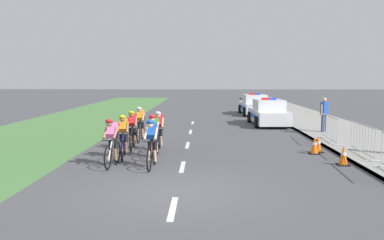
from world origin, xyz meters
name	(u,v)px	position (x,y,z in m)	size (l,w,h in m)	color
ground_plane	(177,191)	(0.00, 0.00, 0.00)	(160.00, 160.00, 0.00)	#4C4C51
sidewalk_slab	(320,124)	(7.52, 14.00, 0.06)	(4.06, 60.00, 0.12)	gray
kerb_edge	(287,123)	(5.57, 14.00, 0.07)	(0.16, 60.00, 0.13)	#9E9E99
grass_verge	(69,124)	(-7.37, 14.00, 0.00)	(7.00, 60.00, 0.01)	#4C7F42
lane_markings_centre	(187,145)	(0.00, 6.64, 0.00)	(0.14, 17.60, 0.01)	white
cyclist_lead	(112,142)	(-2.20, 2.66, 0.79)	(0.43, 1.72, 1.56)	black
cyclist_second	(152,143)	(-0.93, 2.45, 0.79)	(0.43, 1.72, 1.56)	black
cyclist_third	(123,136)	(-2.10, 3.92, 0.79)	(0.45, 1.72, 1.56)	black
cyclist_fourth	(154,135)	(-1.07, 4.05, 0.79)	(0.44, 1.72, 1.56)	black
cyclist_fifth	(132,129)	(-2.08, 5.57, 0.79)	(0.43, 1.72, 1.56)	black
cyclist_sixth	(159,130)	(-1.04, 5.34, 0.79)	(0.42, 1.72, 1.56)	black
cyclist_seventh	(140,123)	(-2.08, 7.56, 0.79)	(0.42, 1.72, 1.56)	black
police_car_nearest	(268,113)	(4.44, 13.76, 0.68)	(2.10, 4.45, 1.59)	white
police_car_second	(254,105)	(4.44, 20.27, 0.68)	(2.09, 4.45, 1.59)	silver
crowd_barrier_middle	(362,140)	(6.10, 4.10, 0.65)	(0.60, 2.32, 1.07)	#B7BABF
crowd_barrier_rear	(330,129)	(5.90, 7.06, 0.65)	(0.62, 2.32, 1.07)	#B7BABF
traffic_cone_near	(314,145)	(4.69, 4.89, 0.31)	(0.36, 0.36, 0.64)	black
traffic_cone_mid	(343,156)	(5.09, 3.01, 0.31)	(0.36, 0.36, 0.64)	black
traffic_cone_far	(318,144)	(4.91, 5.18, 0.31)	(0.36, 0.36, 0.64)	black
spectator_middle	(324,112)	(6.52, 10.00, 1.08)	(0.44, 0.41, 1.68)	#23284C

